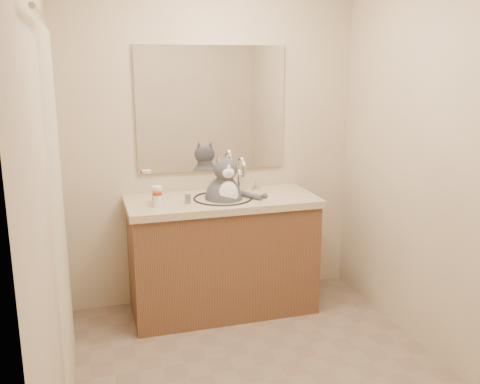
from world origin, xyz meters
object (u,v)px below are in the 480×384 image
object	(u,v)px
pill_bottle_orange	(157,195)
grey_canister	(188,199)
cat	(224,197)
pill_bottle_redcap	(157,199)

from	to	relation	value
pill_bottle_orange	grey_canister	xyz separation A→B (m)	(0.20, -0.05, -0.02)
cat	grey_canister	bearing A→B (deg)	-174.37
cat	pill_bottle_redcap	world-z (taller)	cat
pill_bottle_orange	pill_bottle_redcap	bearing A→B (deg)	-96.11
cat	pill_bottle_orange	world-z (taller)	cat
pill_bottle_redcap	grey_canister	xyz separation A→B (m)	(0.21, 0.03, -0.02)
pill_bottle_redcap	pill_bottle_orange	bearing A→B (deg)	83.89
pill_bottle_redcap	grey_canister	bearing A→B (deg)	8.36
pill_bottle_redcap	pill_bottle_orange	world-z (taller)	pill_bottle_orange
cat	grey_canister	world-z (taller)	cat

